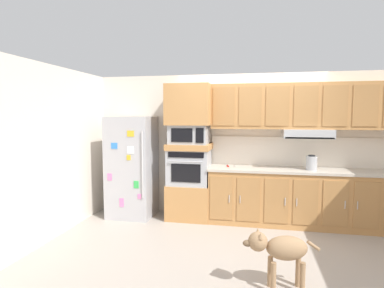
% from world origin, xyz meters
% --- Properties ---
extents(ground_plane, '(9.60, 9.60, 0.00)m').
position_xyz_m(ground_plane, '(0.00, 0.00, 0.00)').
color(ground_plane, '#9E9389').
extents(back_kitchen_wall, '(6.20, 0.12, 2.50)m').
position_xyz_m(back_kitchen_wall, '(0.00, 1.11, 1.25)').
color(back_kitchen_wall, silver).
rests_on(back_kitchen_wall, ground).
extents(side_panel_left, '(0.12, 7.10, 2.50)m').
position_xyz_m(side_panel_left, '(-2.80, 0.00, 1.25)').
color(side_panel_left, silver).
rests_on(side_panel_left, ground).
extents(refrigerator, '(0.76, 0.73, 1.76)m').
position_xyz_m(refrigerator, '(-2.02, 0.68, 0.88)').
color(refrigerator, '#ADADB2').
rests_on(refrigerator, ground).
extents(oven_base_cabinet, '(0.74, 0.62, 0.60)m').
position_xyz_m(oven_base_cabinet, '(-1.00, 0.75, 0.30)').
color(oven_base_cabinet, '#B77F47').
rests_on(oven_base_cabinet, ground).
extents(built_in_oven, '(0.70, 0.62, 0.60)m').
position_xyz_m(built_in_oven, '(-1.00, 0.75, 0.90)').
color(built_in_oven, '#A8AAAF').
rests_on(built_in_oven, oven_base_cabinet).
extents(appliance_mid_shelf, '(0.74, 0.62, 0.10)m').
position_xyz_m(appliance_mid_shelf, '(-1.00, 0.75, 1.25)').
color(appliance_mid_shelf, '#B77F47').
rests_on(appliance_mid_shelf, built_in_oven).
extents(microwave, '(0.64, 0.54, 0.32)m').
position_xyz_m(microwave, '(-1.00, 0.75, 1.46)').
color(microwave, '#A8AAAF').
rests_on(microwave, appliance_mid_shelf).
extents(appliance_upper_cabinet, '(0.74, 0.62, 0.68)m').
position_xyz_m(appliance_upper_cabinet, '(-1.00, 0.75, 1.96)').
color(appliance_upper_cabinet, '#B77F47').
rests_on(appliance_upper_cabinet, microwave).
extents(lower_cabinet_run, '(3.01, 0.63, 0.88)m').
position_xyz_m(lower_cabinet_run, '(0.88, 0.75, 0.44)').
color(lower_cabinet_run, '#B77F47').
rests_on(lower_cabinet_run, ground).
extents(countertop_slab, '(3.05, 0.64, 0.04)m').
position_xyz_m(countertop_slab, '(0.88, 0.75, 0.90)').
color(countertop_slab, '#BCB2A3').
rests_on(countertop_slab, lower_cabinet_run).
extents(backsplash_panel, '(3.05, 0.02, 0.50)m').
position_xyz_m(backsplash_panel, '(0.88, 1.04, 1.17)').
color(backsplash_panel, white).
rests_on(backsplash_panel, countertop_slab).
extents(upper_cabinet_with_hood, '(3.01, 0.48, 0.88)m').
position_xyz_m(upper_cabinet_with_hood, '(0.88, 0.87, 1.90)').
color(upper_cabinet_with_hood, '#B77F47').
rests_on(upper_cabinet_with_hood, backsplash_panel).
extents(screwdriver, '(0.15, 0.14, 0.03)m').
position_xyz_m(screwdriver, '(-0.33, 0.75, 0.93)').
color(screwdriver, red).
rests_on(screwdriver, countertop_slab).
extents(electric_kettle, '(0.17, 0.17, 0.24)m').
position_xyz_m(electric_kettle, '(0.99, 0.70, 1.03)').
color(electric_kettle, '#A8AAAF').
rests_on(electric_kettle, countertop_slab).
extents(dog, '(0.78, 0.32, 0.63)m').
position_xyz_m(dog, '(0.37, -1.31, 0.43)').
color(dog, '#997551').
rests_on(dog, ground).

